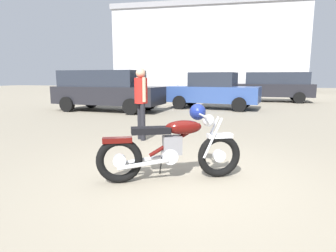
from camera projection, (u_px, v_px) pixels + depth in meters
name	position (u px, v px, depth m)	size (l,w,h in m)	color
ground_plane	(192.00, 181.00, 4.08)	(80.00, 80.00, 0.00)	gray
vintage_motorcycle	(174.00, 146.00, 4.07)	(1.93, 1.09, 1.07)	black
bystander	(141.00, 96.00, 6.59)	(0.34, 0.36, 1.66)	black
pale_sedan_back	(106.00, 89.00, 12.40)	(4.81, 2.21, 1.74)	black
silver_sedan_mid	(213.00, 91.00, 13.33)	(4.38, 2.32, 1.67)	black
red_hatchback_near	(273.00, 86.00, 17.14)	(4.74, 2.05, 1.74)	black
industrial_building	(208.00, 51.00, 31.52)	(19.51, 10.53, 8.60)	#B2B2B7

